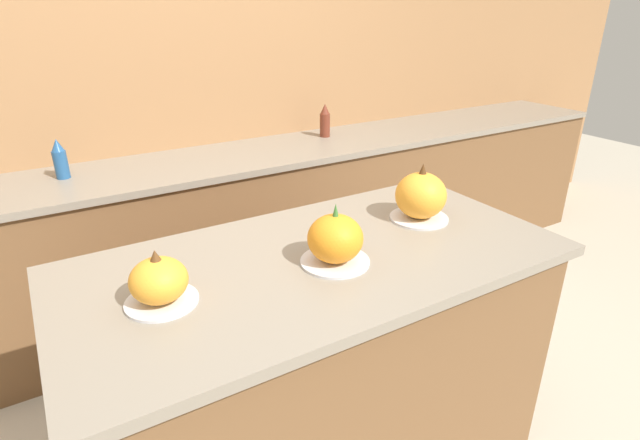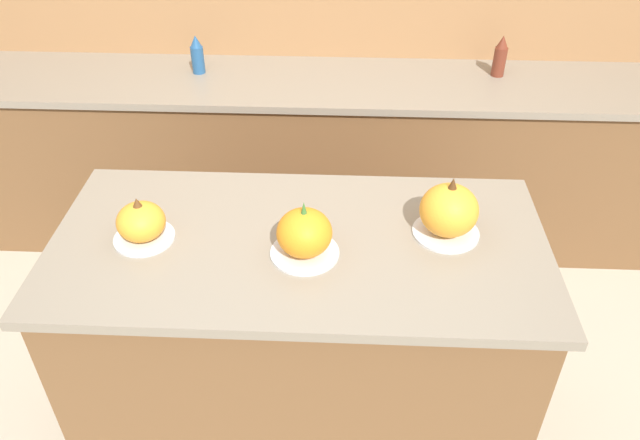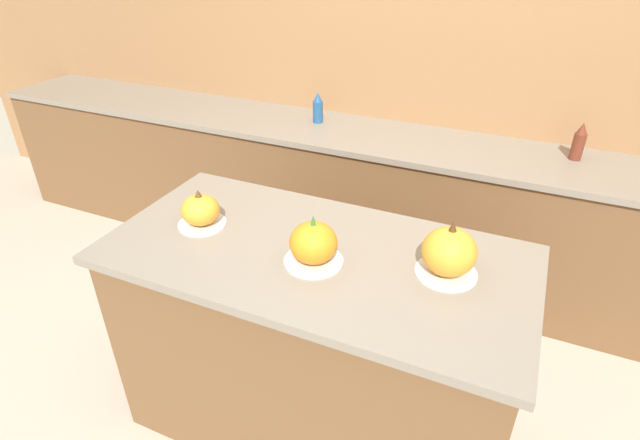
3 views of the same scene
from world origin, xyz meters
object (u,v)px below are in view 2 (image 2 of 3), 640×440
object	(u,v)px
pumpkin_cake_left	(141,223)
pumpkin_cake_center	(304,234)
bottle_tall	(500,57)
pumpkin_cake_right	(449,211)
bottle_short	(197,55)

from	to	relation	value
pumpkin_cake_left	pumpkin_cake_center	distance (m)	0.53
pumpkin_cake_center	bottle_tall	xyz separation A→B (m)	(0.87, 1.47, -0.01)
pumpkin_cake_right	pumpkin_cake_left	bearing A→B (deg)	-175.69
bottle_short	pumpkin_cake_right	bearing A→B (deg)	-50.41
pumpkin_cake_right	bottle_tall	distance (m)	1.41
bottle_tall	bottle_short	xyz separation A→B (m)	(-1.50, -0.03, -0.01)
pumpkin_cake_left	pumpkin_cake_center	world-z (taller)	pumpkin_cake_center
pumpkin_cake_left	bottle_short	world-z (taller)	same
pumpkin_cake_right	bottle_tall	bearing A→B (deg)	72.92
pumpkin_cake_right	bottle_short	world-z (taller)	pumpkin_cake_right
pumpkin_cake_left	bottle_tall	distance (m)	1.99
bottle_tall	bottle_short	distance (m)	1.50
bottle_tall	bottle_short	size ratio (longest dim) A/B	1.07
pumpkin_cake_center	bottle_short	world-z (taller)	pumpkin_cake_center
bottle_tall	pumpkin_cake_left	bearing A→B (deg)	-134.46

